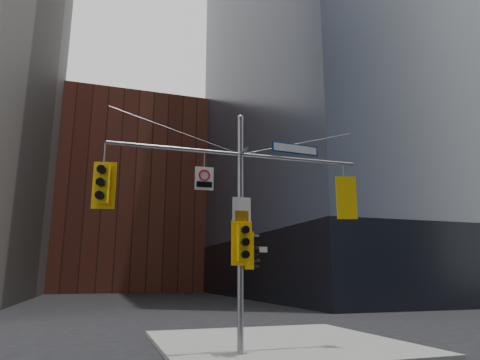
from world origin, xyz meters
TOP-DOWN VIEW (x-y plane):
  - sidewalk_corner at (2.00, 4.00)m, footprint 8.00×8.00m
  - podium_ne at (28.00, 32.00)m, footprint 36.40×36.40m
  - brick_midrise at (0.00, 58.00)m, footprint 26.00×20.00m
  - signal_assembly at (0.00, 1.99)m, footprint 8.00×0.80m
  - traffic_light_west_arm at (-4.01, 2.01)m, footprint 0.63×0.59m
  - traffic_light_east_arm at (3.63, 1.99)m, footprint 0.66×0.62m
  - traffic_light_pole_side at (0.32, 1.99)m, footprint 0.48×0.41m
  - traffic_light_pole_front at (0.00, 1.73)m, footprint 0.63×0.49m
  - street_sign_blade at (1.88, 2.00)m, footprint 1.67×0.17m
  - regulatory_sign_arm at (-1.14, 1.97)m, footprint 0.56×0.08m
  - regulatory_sign_pole at (0.00, 1.88)m, footprint 0.56×0.07m
  - street_blade_ew at (0.45, 2.00)m, footprint 0.83×0.09m
  - street_blade_ns at (0.00, 2.45)m, footprint 0.11×0.66m

SIDE VIEW (x-z plane):
  - sidewalk_corner at x=2.00m, z-range 0.00..0.15m
  - street_blade_ns at x=0.00m, z-range 2.84..2.97m
  - podium_ne at x=28.00m, z-range 0.00..6.00m
  - traffic_light_pole_side at x=0.32m, z-range 2.50..3.59m
  - street_blade_ew at x=0.45m, z-range 3.00..3.17m
  - traffic_light_pole_front at x=0.00m, z-range 2.60..3.91m
  - regulatory_sign_pole at x=0.00m, z-range 3.87..4.60m
  - signal_assembly at x=0.00m, z-range 0.77..8.07m
  - traffic_light_west_arm at x=-4.01m, z-range 4.13..5.47m
  - traffic_light_east_arm at x=3.63m, z-range 4.10..5.50m
  - regulatory_sign_arm at x=-1.14m, z-range 4.82..5.52m
  - street_sign_blade at x=1.88m, z-range 6.19..6.51m
  - brick_midrise at x=0.00m, z-range 0.00..28.00m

